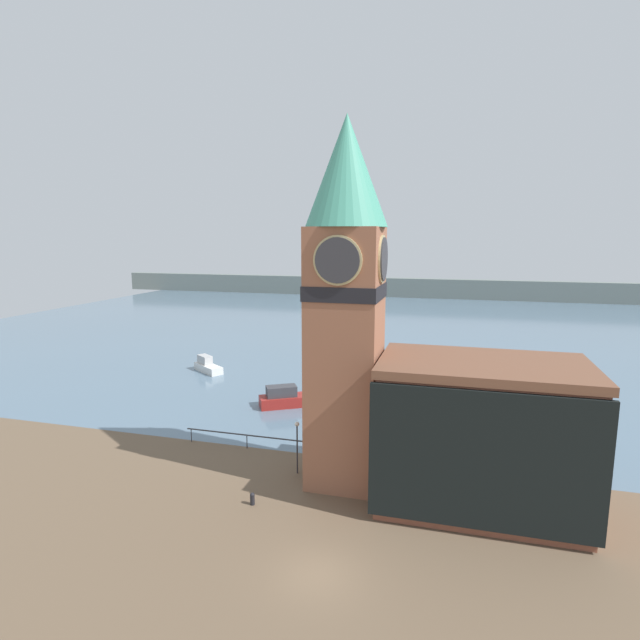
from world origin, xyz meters
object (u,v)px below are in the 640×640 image
object	(u,v)px
clock_tower	(346,296)
boat_near	(291,398)
lamp_post	(297,437)
mooring_bollard_near	(252,498)
pier_building	(480,434)
boat_far	(207,366)

from	to	relation	value
clock_tower	boat_near	world-z (taller)	clock_tower
clock_tower	lamp_post	world-z (taller)	clock_tower
mooring_bollard_near	pier_building	bearing A→B (deg)	15.82
pier_building	boat_far	xyz separation A→B (m)	(-29.83, 22.68, -3.72)
boat_far	lamp_post	xyz separation A→B (m)	(18.24, -21.81, 1.91)
boat_near	mooring_bollard_near	world-z (taller)	boat_near
boat_near	clock_tower	bearing A→B (deg)	-87.92
pier_building	lamp_post	world-z (taller)	pier_building
boat_near	lamp_post	distance (m)	13.91
boat_near	lamp_post	size ratio (longest dim) A/B	1.78
lamp_post	mooring_bollard_near	bearing A→B (deg)	-106.63
clock_tower	pier_building	xyz separation A→B (m)	(8.32, -0.77, -7.82)
boat_near	lamp_post	bearing A→B (deg)	-99.31
boat_far	mooring_bollard_near	distance (m)	31.30
boat_far	clock_tower	bearing A→B (deg)	-10.95
pier_building	boat_near	distance (m)	21.75
pier_building	mooring_bollard_near	world-z (taller)	pier_building
lamp_post	pier_building	bearing A→B (deg)	-4.32
mooring_bollard_near	lamp_post	xyz separation A→B (m)	(1.36, 4.54, 2.18)
boat_far	lamp_post	size ratio (longest dim) A/B	1.24
boat_near	boat_far	distance (m)	16.09
pier_building	boat_near	bearing A→B (deg)	139.98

